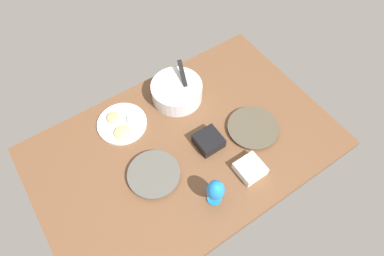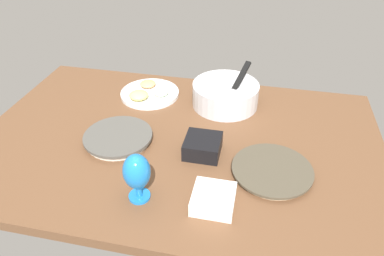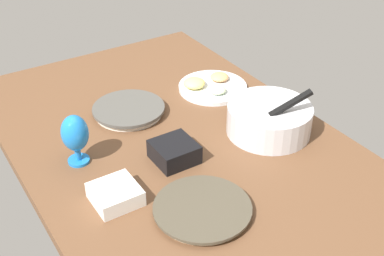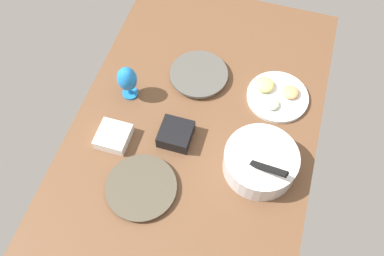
# 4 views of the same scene
# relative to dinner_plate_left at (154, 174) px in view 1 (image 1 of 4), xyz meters

# --- Properties ---
(ground_plane) EXTENTS (1.60, 1.04, 0.04)m
(ground_plane) POSITION_rel_dinner_plate_left_xyz_m (0.23, 0.06, -0.04)
(ground_plane) COLOR brown
(dinner_plate_left) EXTENTS (0.27, 0.27, 0.03)m
(dinner_plate_left) POSITION_rel_dinner_plate_left_xyz_m (0.00, 0.00, 0.00)
(dinner_plate_left) COLOR silver
(dinner_plate_left) RESTS_ON ground_plane
(dinner_plate_right) EXTENTS (0.28, 0.28, 0.02)m
(dinner_plate_right) POSITION_rel_dinner_plate_left_xyz_m (0.60, -0.06, -0.00)
(dinner_plate_right) COLOR beige
(dinner_plate_right) RESTS_ON ground_plane
(mixing_bowl) EXTENTS (0.30, 0.30, 0.18)m
(mixing_bowl) POSITION_rel_dinner_plate_left_xyz_m (0.37, 0.36, 0.04)
(mixing_bowl) COLOR silver
(mixing_bowl) RESTS_ON ground_plane
(fruit_platter) EXTENTS (0.28, 0.28, 0.05)m
(fruit_platter) POSITION_rel_dinner_plate_left_xyz_m (0.01, 0.37, 0.00)
(fruit_platter) COLOR silver
(fruit_platter) RESTS_ON ground_plane
(hurricane_glass_blue) EXTENTS (0.09, 0.09, 0.17)m
(hurricane_glass_blue) POSITION_rel_dinner_plate_left_xyz_m (0.18, -0.27, 0.09)
(hurricane_glass_blue) COLOR blue
(hurricane_glass_blue) RESTS_ON ground_plane
(square_bowl_white) EXTENTS (0.13, 0.13, 0.05)m
(square_bowl_white) POSITION_rel_dinner_plate_left_xyz_m (0.42, -0.25, 0.01)
(square_bowl_white) COLOR white
(square_bowl_white) RESTS_ON ground_plane
(square_bowl_black) EXTENTS (0.13, 0.13, 0.06)m
(square_bowl_black) POSITION_rel_dinner_plate_left_xyz_m (0.34, -0.00, 0.02)
(square_bowl_black) COLOR black
(square_bowl_black) RESTS_ON ground_plane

